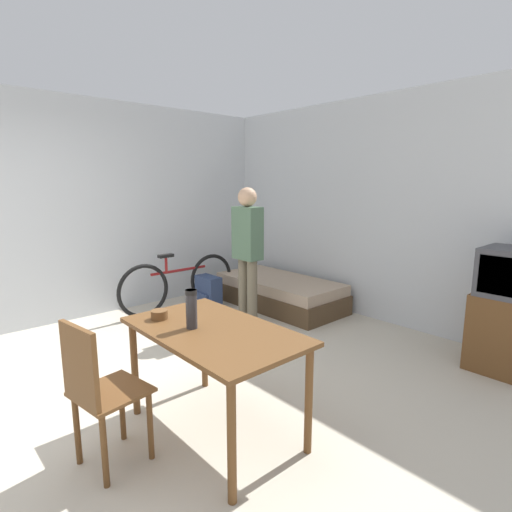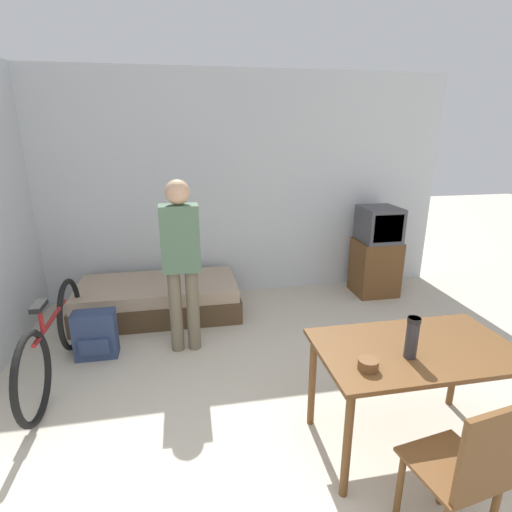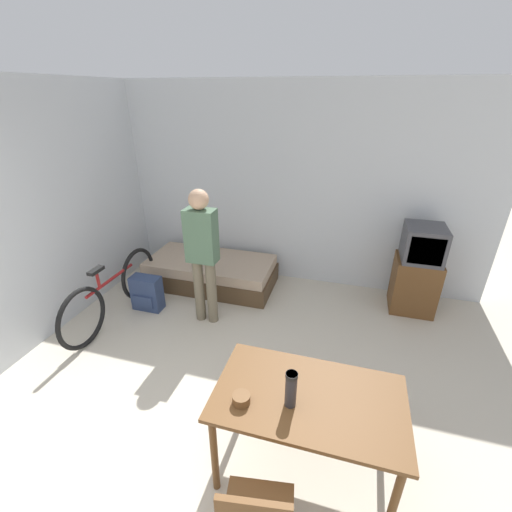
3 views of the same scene
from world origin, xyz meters
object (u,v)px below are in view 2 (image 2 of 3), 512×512
object	(u,v)px
mate_bowl	(368,364)
bicycle	(54,340)
backpack	(95,335)
daybed	(159,299)
thermos_flask	(412,336)
dining_table	(415,360)
wooden_chair	(466,470)
tv	(376,252)
person_standing	(181,256)

from	to	relation	value
mate_bowl	bicycle	bearing A→B (deg)	145.96
mate_bowl	backpack	distance (m)	2.56
daybed	bicycle	world-z (taller)	bicycle
thermos_flask	mate_bowl	size ratio (longest dim) A/B	2.23
bicycle	mate_bowl	bearing A→B (deg)	-34.04
dining_table	backpack	xyz separation A→B (m)	(-2.25, 1.53, -0.42)
wooden_chair	mate_bowl	size ratio (longest dim) A/B	7.87
mate_bowl	backpack	size ratio (longest dim) A/B	0.26
tv	thermos_flask	distance (m)	2.81
person_standing	backpack	bearing A→B (deg)	179.27
dining_table	thermos_flask	size ratio (longest dim) A/B	4.81
daybed	wooden_chair	xyz separation A→B (m)	(1.55, -3.06, 0.32)
daybed	thermos_flask	xyz separation A→B (m)	(1.60, -2.44, 0.69)
bicycle	daybed	bearing A→B (deg)	53.70
dining_table	daybed	bearing A→B (deg)	126.11
mate_bowl	backpack	xyz separation A→B (m)	(-1.83, 1.70, -0.55)
daybed	thermos_flask	bearing A→B (deg)	-56.73
daybed	tv	xyz separation A→B (m)	(2.71, 0.13, 0.36)
thermos_flask	backpack	xyz separation A→B (m)	(-2.14, 1.63, -0.66)
tv	backpack	xyz separation A→B (m)	(-3.25, -0.94, -0.33)
tv	dining_table	bearing A→B (deg)	-112.06
daybed	dining_table	bearing A→B (deg)	-53.89
person_standing	daybed	bearing A→B (deg)	109.17
daybed	bicycle	xyz separation A→B (m)	(-0.80, -1.09, 0.16)
daybed	backpack	bearing A→B (deg)	-123.57
daybed	mate_bowl	bearing A→B (deg)	-62.68
wooden_chair	backpack	bearing A→B (deg)	132.92
wooden_chair	mate_bowl	bearing A→B (deg)	115.00
daybed	tv	distance (m)	2.74
tv	dining_table	distance (m)	2.67
person_standing	thermos_flask	xyz separation A→B (m)	(1.32, -1.62, -0.07)
tv	bicycle	xyz separation A→B (m)	(-3.51, -1.22, -0.19)
dining_table	bicycle	world-z (taller)	bicycle
daybed	tv	bearing A→B (deg)	2.68
wooden_chair	bicycle	xyz separation A→B (m)	(-2.35, 1.96, -0.16)
daybed	bicycle	bearing A→B (deg)	-126.30
person_standing	dining_table	bearing A→B (deg)	-46.90
bicycle	backpack	world-z (taller)	bicycle
bicycle	thermos_flask	distance (m)	2.80
bicycle	backpack	xyz separation A→B (m)	(0.26, 0.28, -0.13)
daybed	backpack	size ratio (longest dim) A/B	3.99
tv	daybed	bearing A→B (deg)	-177.32
tv	wooden_chair	xyz separation A→B (m)	(-1.16, -3.18, -0.03)
daybed	person_standing	distance (m)	1.15
thermos_flask	backpack	size ratio (longest dim) A/B	0.58
tv	mate_bowl	size ratio (longest dim) A/B	9.65
mate_bowl	daybed	bearing A→B (deg)	117.32
daybed	dining_table	size ratio (longest dim) A/B	1.44
wooden_chair	thermos_flask	xyz separation A→B (m)	(0.05, 0.62, 0.37)
wooden_chair	bicycle	world-z (taller)	wooden_chair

